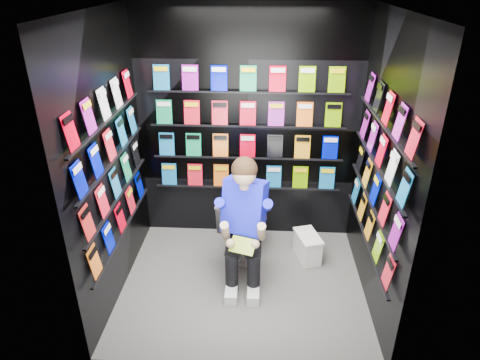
{
  "coord_description": "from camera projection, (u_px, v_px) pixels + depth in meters",
  "views": [
    {
      "loc": [
        0.16,
        -3.4,
        2.88
      ],
      "look_at": [
        -0.04,
        0.15,
        1.1
      ],
      "focal_mm": 32.0,
      "sensor_mm": 36.0,
      "label": 1
    }
  ],
  "objects": [
    {
      "name": "wall_front",
      "position": [
        236.0,
        230.0,
        2.86
      ],
      "size": [
        2.4,
        0.04,
        2.6
      ],
      "primitive_type": "cube",
      "color": "black",
      "rests_on": "floor"
    },
    {
      "name": "floor",
      "position": [
        243.0,
        284.0,
        4.33
      ],
      "size": [
        2.4,
        2.4,
        0.0
      ],
      "primitive_type": "plane",
      "color": "#575855",
      "rests_on": "ground"
    },
    {
      "name": "ceiling",
      "position": [
        244.0,
        9.0,
        3.17
      ],
      "size": [
        2.4,
        2.4,
        0.0
      ],
      "primitive_type": "plane",
      "color": "white",
      "rests_on": "floor"
    },
    {
      "name": "comics_left",
      "position": [
        113.0,
        164.0,
        3.81
      ],
      "size": [
        0.06,
        1.7,
        1.37
      ],
      "primitive_type": null,
      "color": "red",
      "rests_on": "wall_left"
    },
    {
      "name": "held_comic",
      "position": [
        243.0,
        246.0,
        3.94
      ],
      "size": [
        0.26,
        0.2,
        0.1
      ],
      "primitive_type": "cube",
      "rotation": [
        -0.96,
        0.0,
        -0.31
      ],
      "color": "green",
      "rests_on": "reader"
    },
    {
      "name": "comics_right",
      "position": [
        378.0,
        171.0,
        3.69
      ],
      "size": [
        0.06,
        1.7,
        1.37
      ],
      "primitive_type": null,
      "color": "red",
      "rests_on": "wall_right"
    },
    {
      "name": "comics_back",
      "position": [
        248.0,
        130.0,
        4.62
      ],
      "size": [
        2.1,
        0.06,
        1.37
      ],
      "primitive_type": null,
      "color": "red",
      "rests_on": "wall_back"
    },
    {
      "name": "wall_left",
      "position": [
        109.0,
        165.0,
        3.81
      ],
      "size": [
        0.04,
        2.0,
        2.6
      ],
      "primitive_type": "cube",
      "color": "black",
      "rests_on": "floor"
    },
    {
      "name": "wall_right",
      "position": [
        382.0,
        171.0,
        3.69
      ],
      "size": [
        0.04,
        2.0,
        2.6
      ],
      "primitive_type": "cube",
      "color": "black",
      "rests_on": "floor"
    },
    {
      "name": "longbox_lid",
      "position": [
        308.0,
        236.0,
        4.6
      ],
      "size": [
        0.32,
        0.42,
        0.03
      ],
      "primitive_type": "cube",
      "rotation": [
        0.0,
        0.0,
        0.29
      ],
      "color": "silver",
      "rests_on": "longbox"
    },
    {
      "name": "toilet",
      "position": [
        246.0,
        223.0,
        4.69
      ],
      "size": [
        0.63,
        0.84,
        0.73
      ],
      "primitive_type": "imported",
      "rotation": [
        0.0,
        0.0,
        2.84
      ],
      "color": "white",
      "rests_on": "floor"
    },
    {
      "name": "reader",
      "position": [
        245.0,
        207.0,
        4.16
      ],
      "size": [
        0.77,
        0.93,
        1.48
      ],
      "primitive_type": null,
      "rotation": [
        0.0,
        0.0,
        -0.31
      ],
      "color": "#1B1EEA",
      "rests_on": "toilet"
    },
    {
      "name": "wall_back",
      "position": [
        248.0,
        129.0,
        4.65
      ],
      "size": [
        2.4,
        0.04,
        2.6
      ],
      "primitive_type": "cube",
      "color": "black",
      "rests_on": "floor"
    },
    {
      "name": "longbox",
      "position": [
        307.0,
        248.0,
        4.67
      ],
      "size": [
        0.29,
        0.4,
        0.27
      ],
      "primitive_type": "cube",
      "rotation": [
        0.0,
        0.0,
        0.29
      ],
      "color": "silver",
      "rests_on": "floor"
    }
  ]
}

